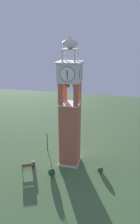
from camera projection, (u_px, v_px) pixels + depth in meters
The scene contains 7 objects.
ground at pixel (70, 162), 31.98m from camera, with size 80.00×80.00×0.00m, color #476B3D.
clock_tower at pixel (70, 116), 29.42m from camera, with size 3.21×3.21×17.84m.
park_bench at pixel (28, 166), 30.19m from camera, with size 1.06×1.64×0.95m.
lamp_post at pixel (47, 137), 34.50m from camera, with size 0.36×0.36×3.45m.
trash_bin at pixel (33, 163), 31.00m from camera, with size 0.52×0.52×0.80m, color #4C4C51.
shrub_near_entry at pixel (52, 172), 28.79m from camera, with size 0.96×0.96×1.06m, color #234C28.
shrub_left_of_tower at pixel (100, 170), 29.66m from camera, with size 0.82×0.82×0.66m, color #234C28.
Camera 1 is at (26.75, 6.36, 18.01)m, focal length 34.07 mm.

